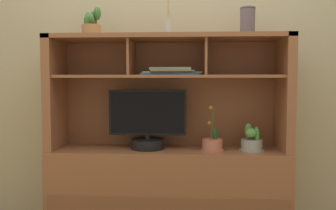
{
  "coord_description": "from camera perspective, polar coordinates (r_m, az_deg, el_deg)",
  "views": [
    {
      "loc": [
        0.14,
        -2.46,
        1.07
      ],
      "look_at": [
        0.0,
        0.0,
        0.91
      ],
      "focal_mm": 37.66,
      "sensor_mm": 36.0,
      "label": 1
    }
  ],
  "objects": [
    {
      "name": "diffuser_bottle",
      "position": [
        2.52,
        0.03,
        12.45
      ],
      "size": [
        0.05,
        0.05,
        0.3
      ],
      "color": "#B2B8A9",
      "rests_on": "media_console"
    },
    {
      "name": "magazine_stack_left",
      "position": [
        2.45,
        0.44,
        5.43
      ],
      "size": [
        0.43,
        0.29,
        0.05
      ],
      "color": "#2C5385",
      "rests_on": "media_console"
    },
    {
      "name": "media_console",
      "position": [
        2.55,
        0.01,
        -10.48
      ],
      "size": [
        1.66,
        0.43,
        1.39
      ],
      "color": "#905938",
      "rests_on": "ground"
    },
    {
      "name": "back_wall",
      "position": [
        2.72,
        0.28,
        10.78
      ],
      "size": [
        6.0,
        0.02,
        2.8
      ],
      "primitive_type": "cube",
      "color": "tan",
      "rests_on": "ground"
    },
    {
      "name": "potted_orchid",
      "position": [
        2.46,
        7.18,
        -6.35
      ],
      "size": [
        0.16,
        0.16,
        0.31
      ],
      "color": "#BB6A55",
      "rests_on": "media_console"
    },
    {
      "name": "ceramic_vase",
      "position": [
        2.51,
        12.76,
        13.16
      ],
      "size": [
        0.1,
        0.1,
        0.19
      ],
      "color": "#5B5258",
      "rests_on": "media_console"
    },
    {
      "name": "tv_monitor",
      "position": [
        2.5,
        -3.33,
        -3.27
      ],
      "size": [
        0.55,
        0.24,
        0.42
      ],
      "color": "black",
      "rests_on": "media_console"
    },
    {
      "name": "potted_succulent",
      "position": [
        2.59,
        -12.31,
        12.56
      ],
      "size": [
        0.15,
        0.15,
        0.21
      ],
      "color": "#AC7846",
      "rests_on": "media_console"
    },
    {
      "name": "potted_fern",
      "position": [
        2.51,
        13.43,
        -5.73
      ],
      "size": [
        0.17,
        0.17,
        0.19
      ],
      "color": "#959B95",
      "rests_on": "media_console"
    }
  ]
}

